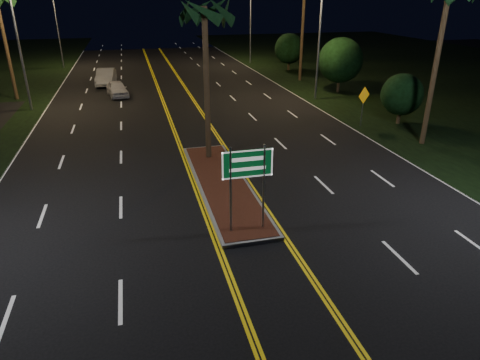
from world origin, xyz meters
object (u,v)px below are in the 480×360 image
object	(u,v)px
median_island	(223,184)
highway_sign	(247,172)
palm_median	(204,11)
shrub_far	(289,49)
warning_sign	(363,101)
streetlight_right_mid	(316,26)
car_near	(117,88)
streetlight_left_mid	(22,30)
shrub_mid	(341,60)
car_far	(106,75)
shrub_near	(402,95)
streetlight_right_far	(248,14)
streetlight_left_far	(59,16)

from	to	relation	value
median_island	highway_sign	size ratio (longest dim) A/B	3.20
palm_median	shrub_far	distance (m)	29.41
shrub_far	highway_sign	bearing A→B (deg)	-112.57
median_island	warning_sign	xyz separation A→B (m)	(10.80, 7.10, 1.59)
warning_sign	median_island	bearing A→B (deg)	-170.83
streetlight_right_mid	car_near	world-z (taller)	streetlight_right_mid
streetlight_left_mid	shrub_mid	world-z (taller)	streetlight_left_mid
highway_sign	palm_median	xyz separation A→B (m)	(0.00, 7.70, 4.87)
palm_median	median_island	bearing A→B (deg)	-90.00
highway_sign	streetlight_right_mid	bearing A→B (deg)	61.07
palm_median	car_near	world-z (taller)	palm_median
highway_sign	car_far	world-z (taller)	highway_sign
shrub_near	car_far	distance (m)	26.72
streetlight_right_far	shrub_near	bearing A→B (deg)	-84.11
shrub_near	shrub_far	xyz separation A→B (m)	(0.30, 22.00, 0.39)
shrub_near	shrub_mid	bearing A→B (deg)	87.14
streetlight_right_far	shrub_near	world-z (taller)	streetlight_right_far
shrub_far	car_far	xyz separation A→B (m)	(-19.62, -3.58, -1.48)
shrub_mid	car_near	world-z (taller)	shrub_mid
car_near	shrub_far	bearing A→B (deg)	16.10
streetlight_right_far	palm_median	world-z (taller)	streetlight_right_far
car_near	streetlight_left_far	bearing A→B (deg)	99.47
shrub_far	median_island	bearing A→B (deg)	-115.45
palm_median	shrub_near	bearing A→B (deg)	14.53
median_island	streetlight_right_mid	world-z (taller)	streetlight_right_mid
streetlight_left_far	warning_sign	bearing A→B (deg)	-54.39
median_island	streetlight_right_mid	size ratio (longest dim) A/B	1.14
streetlight_right_mid	streetlight_right_far	world-z (taller)	same
highway_sign	car_far	distance (m)	30.23
highway_sign	streetlight_left_mid	size ratio (longest dim) A/B	0.36
shrub_near	car_near	world-z (taller)	shrub_near
car_far	median_island	bearing A→B (deg)	-72.83
highway_sign	streetlight_left_far	distance (m)	42.67
streetlight_right_far	car_near	bearing A→B (deg)	-135.85
streetlight_right_far	car_near	xyz separation A→B (m)	(-15.38, -14.93, -4.92)
streetlight_right_far	warning_sign	size ratio (longest dim) A/B	3.51
shrub_far	car_far	bearing A→B (deg)	-169.66
streetlight_right_mid	car_far	xyz separation A→B (m)	(-16.44, 10.42, -4.80)
streetlight_right_far	streetlight_left_far	bearing A→B (deg)	174.62
streetlight_left_mid	shrub_near	xyz separation A→B (m)	(24.11, -10.00, -3.71)
shrub_near	streetlight_right_far	bearing A→B (deg)	95.89
streetlight_left_mid	shrub_mid	distance (m)	24.79
palm_median	shrub_far	size ratio (longest dim) A/B	2.10
palm_median	shrub_near	world-z (taller)	palm_median
streetlight_left_mid	streetlight_right_far	bearing A→B (deg)	40.30
palm_median	shrub_mid	world-z (taller)	palm_median
streetlight_left_mid	median_island	bearing A→B (deg)	-58.02
streetlight_left_mid	warning_sign	xyz separation A→B (m)	(21.41, -9.90, -3.98)
streetlight_left_mid	palm_median	world-z (taller)	streetlight_left_mid
highway_sign	streetlight_right_mid	size ratio (longest dim) A/B	0.36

